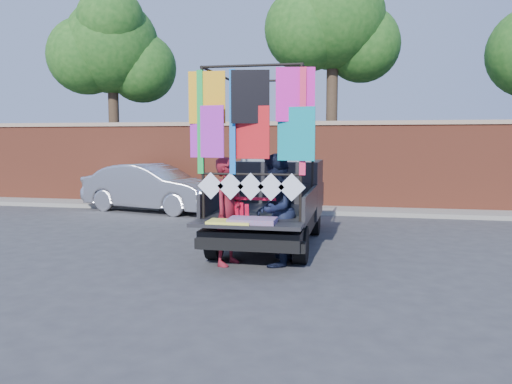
% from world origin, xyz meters
% --- Properties ---
extents(ground, '(90.00, 90.00, 0.00)m').
position_xyz_m(ground, '(0.00, 0.00, 0.00)').
color(ground, '#38383A').
rests_on(ground, ground).
extents(brick_wall, '(30.00, 0.45, 2.61)m').
position_xyz_m(brick_wall, '(0.00, 7.00, 1.33)').
color(brick_wall, '#97432B').
rests_on(brick_wall, ground).
extents(curb, '(30.00, 1.20, 0.12)m').
position_xyz_m(curb, '(0.00, 6.30, 0.06)').
color(curb, gray).
rests_on(curb, ground).
extents(tree_left, '(4.20, 3.30, 7.05)m').
position_xyz_m(tree_left, '(-6.48, 8.12, 5.12)').
color(tree_left, '#38281C').
rests_on(tree_left, ground).
extents(tree_mid, '(4.20, 3.30, 7.73)m').
position_xyz_m(tree_mid, '(1.02, 8.12, 5.70)').
color(tree_mid, '#38281C').
rests_on(tree_mid, ground).
extents(pickup_truck, '(2.04, 5.13, 3.23)m').
position_xyz_m(pickup_truck, '(0.20, 2.26, 0.81)').
color(pickup_truck, black).
rests_on(pickup_truck, ground).
extents(sedan, '(4.38, 2.38, 1.37)m').
position_xyz_m(sedan, '(-3.98, 5.55, 0.68)').
color(sedan, silver).
rests_on(sedan, ground).
extents(woman, '(0.60, 0.75, 1.78)m').
position_xyz_m(woman, '(-0.22, -0.07, 0.89)').
color(woman, maroon).
rests_on(woman, ground).
extents(man, '(0.77, 0.95, 1.84)m').
position_xyz_m(man, '(0.54, 0.04, 0.92)').
color(man, black).
rests_on(man, ground).
extents(streamer_bundle, '(1.05, 0.10, 0.72)m').
position_xyz_m(streamer_bundle, '(0.04, -0.02, 0.90)').
color(streamer_bundle, red).
rests_on(streamer_bundle, ground).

